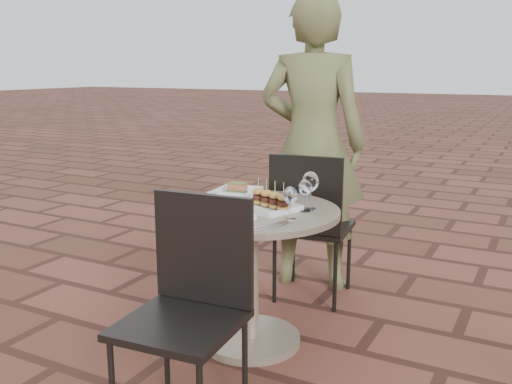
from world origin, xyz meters
The scene contains 13 objects.
ground centered at (0.00, 0.00, 0.00)m, with size 60.00×60.00×0.00m, color brown.
cafe_table centered at (-0.12, -0.17, 0.48)m, with size 0.90×0.90×0.73m.
chair_far centered at (-0.07, 0.49, 0.55)m, with size 0.49×0.49×0.93m.
chair_near centered at (-0.02, -0.85, 0.55)m, with size 0.47×0.47×0.93m.
diner centered at (-0.18, 0.77, 0.95)m, with size 0.69×0.45×1.89m, color brown.
plate_salmon centered at (-0.36, 0.11, 0.75)m, with size 0.25×0.25×0.06m.
plate_sliders centered at (-0.02, -0.14, 0.77)m, with size 0.30×0.30×0.15m.
plate_tuna centered at (-0.15, -0.42, 0.75)m, with size 0.30×0.30×0.03m.
wine_glass_right centered at (0.14, -0.26, 0.84)m, with size 0.07×0.07×0.16m.
wine_glass_mid centered at (0.14, -0.08, 0.84)m, with size 0.07×0.07×0.16m.
wine_glass_far centered at (0.15, -0.03, 0.87)m, with size 0.08×0.08×0.19m.
steel_ramekin centered at (-0.40, -0.09, 0.75)m, with size 0.06×0.06×0.04m, color silver.
cutlery_set centered at (0.12, -0.41, 0.73)m, with size 0.10×0.23×0.00m, color silver, non-canonical shape.
Camera 1 is at (1.20, -2.61, 1.43)m, focal length 40.00 mm.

